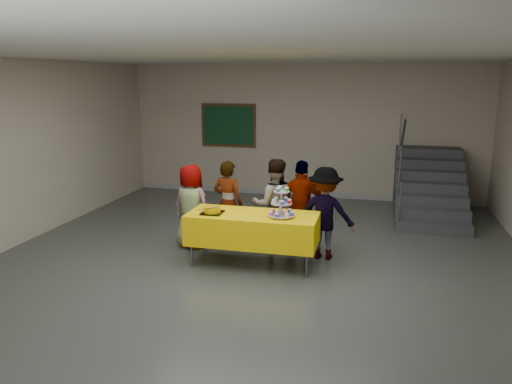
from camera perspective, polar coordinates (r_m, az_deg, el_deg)
room_shell at (r=6.48m, az=-1.18°, el=7.99°), size 10.00×10.04×3.02m
bake_table at (r=7.26m, az=-0.38°, el=-4.15°), size 1.88×0.78×0.77m
cupcake_stand at (r=7.01m, az=2.93°, el=-1.58°), size 0.38×0.38×0.44m
bear_cake at (r=7.24m, az=-5.02°, el=-1.99°), size 0.32×0.36×0.12m
schoolchild_a at (r=8.06m, az=-7.40°, el=-1.63°), size 0.74×0.58×1.35m
schoolchild_b at (r=8.12m, az=-3.22°, el=-1.26°), size 0.57×0.43×1.40m
schoolchild_c at (r=7.87m, az=2.10°, el=-1.46°), size 0.84×0.73×1.46m
schoolchild_d at (r=7.81m, az=5.27°, el=-1.66°), size 0.85×0.36×1.45m
schoolchild_e at (r=7.56m, az=7.86°, el=-2.41°), size 0.93×0.56×1.40m
staircase at (r=10.63m, az=19.07°, el=0.28°), size 1.30×2.40×2.04m
noticeboard at (r=11.74m, az=-3.17°, el=7.62°), size 1.30×0.05×1.00m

